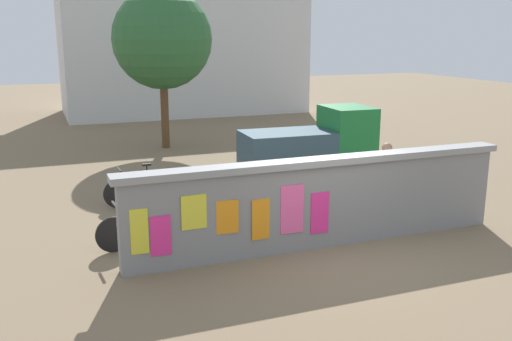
% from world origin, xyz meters
% --- Properties ---
extents(ground, '(60.00, 60.00, 0.00)m').
position_xyz_m(ground, '(0.00, 8.00, 0.00)').
color(ground, '#7A664C').
extents(poster_wall, '(7.55, 0.42, 1.66)m').
position_xyz_m(poster_wall, '(-0.01, -0.00, 0.85)').
color(poster_wall, gray).
rests_on(poster_wall, ground).
extents(auto_rickshaw_truck, '(3.66, 1.65, 1.85)m').
position_xyz_m(auto_rickshaw_truck, '(2.33, 4.92, 0.90)').
color(auto_rickshaw_truck, black).
rests_on(auto_rickshaw_truck, ground).
extents(motorcycle, '(1.90, 0.56, 0.87)m').
position_xyz_m(motorcycle, '(0.25, 2.26, 0.46)').
color(motorcycle, black).
rests_on(motorcycle, ground).
extents(bicycle_near, '(1.71, 0.44, 0.95)m').
position_xyz_m(bicycle_near, '(-2.65, 3.77, 0.36)').
color(bicycle_near, black).
rests_on(bicycle_near, ground).
extents(bicycle_far, '(1.71, 0.44, 0.95)m').
position_xyz_m(bicycle_far, '(-3.10, 1.09, 0.36)').
color(bicycle_far, black).
rests_on(bicycle_far, ground).
extents(person_walking, '(0.43, 0.43, 1.62)m').
position_xyz_m(person_walking, '(2.02, 1.00, 0.99)').
color(person_walking, purple).
rests_on(person_walking, ground).
extents(tree_roadside, '(3.29, 3.29, 5.28)m').
position_xyz_m(tree_roadside, '(-0.66, 10.15, 3.62)').
color(tree_roadside, brown).
rests_on(tree_roadside, ground).
extents(building_background, '(11.59, 5.60, 6.12)m').
position_xyz_m(building_background, '(2.20, 18.96, 3.08)').
color(building_background, silver).
rests_on(building_background, ground).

